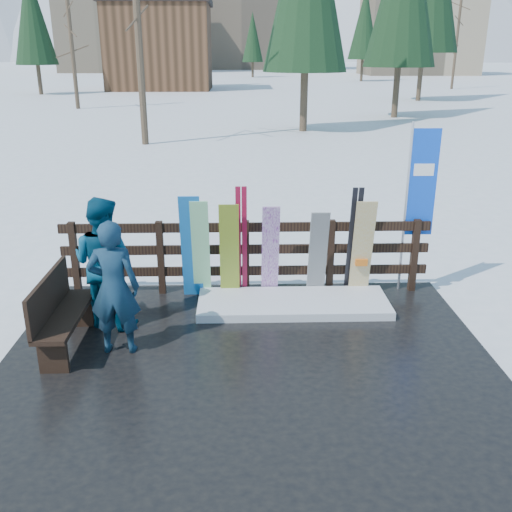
{
  "coord_description": "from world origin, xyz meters",
  "views": [
    {
      "loc": [
        -0.08,
        -6.0,
        3.61
      ],
      "look_at": [
        0.12,
        1.0,
        1.1
      ],
      "focal_mm": 40.0,
      "sensor_mm": 36.0,
      "label": 1
    }
  ],
  "objects_px": {
    "rental_flag": "(418,189)",
    "snowboard_0": "(191,248)",
    "bench": "(59,310)",
    "person_front": "(114,288)",
    "person_back": "(104,262)",
    "snowboard_2": "(229,251)",
    "snowboard_5": "(362,249)",
    "snowboard_1": "(201,250)",
    "snowboard_3": "(270,252)",
    "snowboard_4": "(318,254)"
  },
  "relations": [
    {
      "from": "rental_flag",
      "to": "snowboard_0",
      "type": "bearing_deg",
      "value": -175.44
    },
    {
      "from": "bench",
      "to": "person_front",
      "type": "xyz_separation_m",
      "value": [
        0.72,
        -0.09,
        0.33
      ]
    },
    {
      "from": "snowboard_0",
      "to": "person_back",
      "type": "relative_size",
      "value": 0.92
    },
    {
      "from": "snowboard_2",
      "to": "snowboard_5",
      "type": "bearing_deg",
      "value": 0.0
    },
    {
      "from": "snowboard_5",
      "to": "person_back",
      "type": "bearing_deg",
      "value": -167.35
    },
    {
      "from": "snowboard_2",
      "to": "rental_flag",
      "type": "distance_m",
      "value": 2.97
    },
    {
      "from": "snowboard_0",
      "to": "person_back",
      "type": "xyz_separation_m",
      "value": [
        -1.1,
        -0.82,
        0.08
      ]
    },
    {
      "from": "snowboard_1",
      "to": "snowboard_2",
      "type": "xyz_separation_m",
      "value": [
        0.42,
        -0.0,
        -0.03
      ]
    },
    {
      "from": "snowboard_5",
      "to": "person_front",
      "type": "height_order",
      "value": "person_front"
    },
    {
      "from": "snowboard_2",
      "to": "snowboard_3",
      "type": "bearing_deg",
      "value": 0.0
    },
    {
      "from": "snowboard_5",
      "to": "snowboard_3",
      "type": "bearing_deg",
      "value": 180.0
    },
    {
      "from": "snowboard_2",
      "to": "person_back",
      "type": "height_order",
      "value": "person_back"
    },
    {
      "from": "snowboard_5",
      "to": "person_back",
      "type": "height_order",
      "value": "person_back"
    },
    {
      "from": "snowboard_0",
      "to": "rental_flag",
      "type": "relative_size",
      "value": 0.63
    },
    {
      "from": "snowboard_2",
      "to": "rental_flag",
      "type": "bearing_deg",
      "value": 5.46
    },
    {
      "from": "snowboard_1",
      "to": "bench",
      "type": "bearing_deg",
      "value": -137.95
    },
    {
      "from": "snowboard_0",
      "to": "snowboard_5",
      "type": "relative_size",
      "value": 1.06
    },
    {
      "from": "snowboard_4",
      "to": "person_front",
      "type": "relative_size",
      "value": 0.83
    },
    {
      "from": "snowboard_3",
      "to": "rental_flag",
      "type": "distance_m",
      "value": 2.4
    },
    {
      "from": "snowboard_0",
      "to": "snowboard_1",
      "type": "bearing_deg",
      "value": 0.0
    },
    {
      "from": "bench",
      "to": "snowboard_2",
      "type": "xyz_separation_m",
      "value": [
        2.09,
        1.5,
        0.23
      ]
    },
    {
      "from": "bench",
      "to": "snowboard_2",
      "type": "bearing_deg",
      "value": 35.75
    },
    {
      "from": "bench",
      "to": "snowboard_1",
      "type": "distance_m",
      "value": 2.26
    },
    {
      "from": "rental_flag",
      "to": "person_back",
      "type": "relative_size",
      "value": 1.46
    },
    {
      "from": "snowboard_3",
      "to": "rental_flag",
      "type": "relative_size",
      "value": 0.58
    },
    {
      "from": "snowboard_0",
      "to": "bench",
      "type": "bearing_deg",
      "value": -135.46
    },
    {
      "from": "snowboard_4",
      "to": "rental_flag",
      "type": "bearing_deg",
      "value": 10.16
    },
    {
      "from": "snowboard_1",
      "to": "snowboard_5",
      "type": "bearing_deg",
      "value": -0.0
    },
    {
      "from": "snowboard_1",
      "to": "rental_flag",
      "type": "distance_m",
      "value": 3.36
    },
    {
      "from": "bench",
      "to": "person_back",
      "type": "height_order",
      "value": "person_back"
    },
    {
      "from": "snowboard_5",
      "to": "person_front",
      "type": "xyz_separation_m",
      "value": [
        -3.35,
        -1.6,
        0.09
      ]
    },
    {
      "from": "snowboard_1",
      "to": "rental_flag",
      "type": "xyz_separation_m",
      "value": [
        3.25,
        0.27,
        0.83
      ]
    },
    {
      "from": "snowboard_1",
      "to": "snowboard_4",
      "type": "xyz_separation_m",
      "value": [
        1.74,
        -0.0,
        -0.09
      ]
    },
    {
      "from": "snowboard_3",
      "to": "rental_flag",
      "type": "bearing_deg",
      "value": 6.94
    },
    {
      "from": "bench",
      "to": "snowboard_4",
      "type": "bearing_deg",
      "value": 23.81
    },
    {
      "from": "snowboard_4",
      "to": "snowboard_5",
      "type": "xyz_separation_m",
      "value": [
        0.66,
        0.0,
        0.07
      ]
    },
    {
      "from": "snowboard_0",
      "to": "snowboard_3",
      "type": "bearing_deg",
      "value": 0.0
    },
    {
      "from": "snowboard_0",
      "to": "snowboard_3",
      "type": "height_order",
      "value": "snowboard_0"
    },
    {
      "from": "snowboard_4",
      "to": "person_front",
      "type": "height_order",
      "value": "person_front"
    },
    {
      "from": "snowboard_1",
      "to": "snowboard_3",
      "type": "xyz_separation_m",
      "value": [
        1.03,
        -0.0,
        -0.04
      ]
    },
    {
      "from": "snowboard_5",
      "to": "person_front",
      "type": "bearing_deg",
      "value": -154.55
    },
    {
      "from": "snowboard_1",
      "to": "person_front",
      "type": "xyz_separation_m",
      "value": [
        -0.95,
        -1.6,
        0.07
      ]
    },
    {
      "from": "snowboard_2",
      "to": "snowboard_3",
      "type": "height_order",
      "value": "snowboard_2"
    },
    {
      "from": "person_front",
      "to": "snowboard_5",
      "type": "bearing_deg",
      "value": -154.19
    },
    {
      "from": "person_front",
      "to": "person_back",
      "type": "bearing_deg",
      "value": -69.03
    },
    {
      "from": "snowboard_4",
      "to": "snowboard_0",
      "type": "bearing_deg",
      "value": -180.0
    },
    {
      "from": "bench",
      "to": "snowboard_0",
      "type": "bearing_deg",
      "value": 44.54
    },
    {
      "from": "person_front",
      "to": "snowboard_2",
      "type": "bearing_deg",
      "value": -130.25
    },
    {
      "from": "snowboard_0",
      "to": "snowboard_4",
      "type": "relative_size",
      "value": 1.17
    },
    {
      "from": "snowboard_1",
      "to": "rental_flag",
      "type": "bearing_deg",
      "value": 4.75
    }
  ]
}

